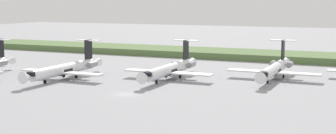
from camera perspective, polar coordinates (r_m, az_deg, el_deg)
name	(u,v)px	position (r m, az deg, el deg)	size (l,w,h in m)	color
ground_plane	(181,74)	(124.84, 1.53, -0.89)	(500.00, 500.00, 0.00)	#939399
grass_berm	(228,54)	(165.13, 7.29, 1.58)	(320.00, 20.00, 2.23)	#597542
regional_jet_second	(65,69)	(120.21, -12.30, -0.19)	(22.81, 31.00, 9.00)	white
regional_jet_third	(170,69)	(117.23, 0.28, -0.21)	(22.81, 31.00, 9.00)	white
regional_jet_fourth	(275,69)	(120.32, 12.77, -0.20)	(22.81, 31.00, 9.00)	white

